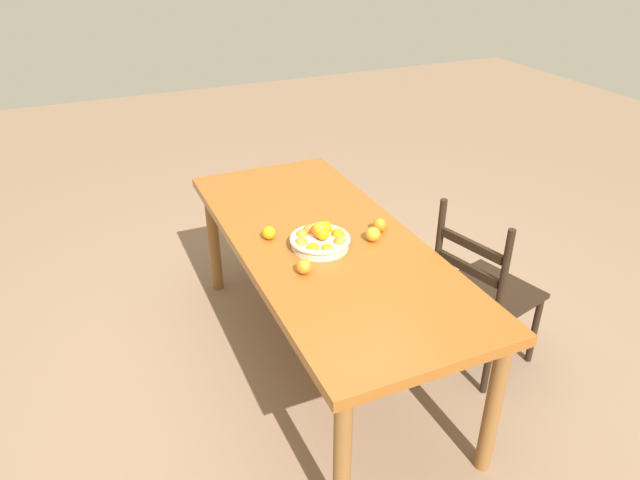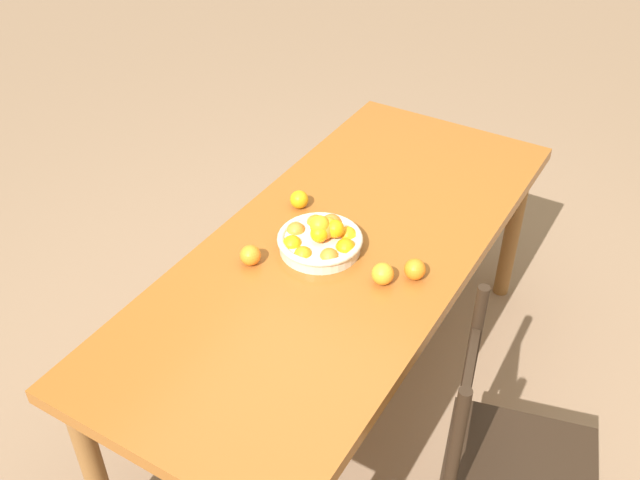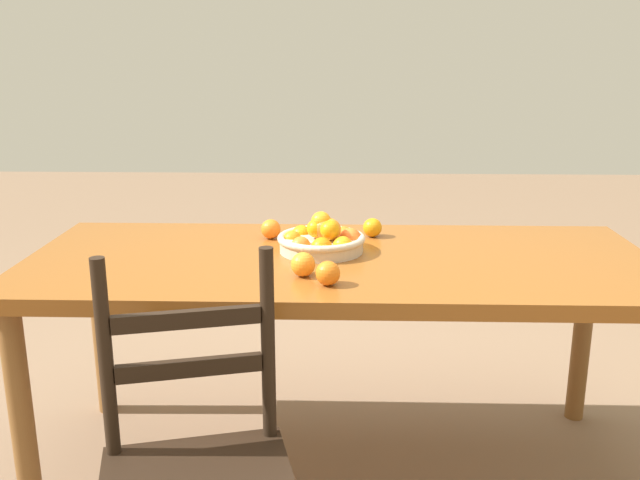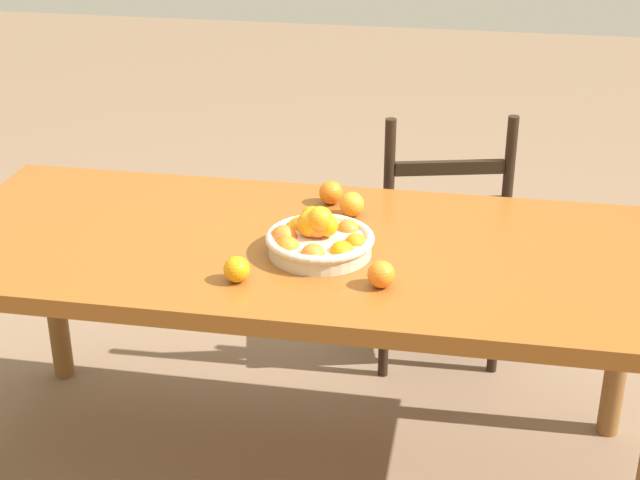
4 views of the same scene
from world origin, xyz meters
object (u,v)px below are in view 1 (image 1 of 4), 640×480
at_px(dining_table, 325,253).
at_px(orange_loose_1, 373,234).
at_px(chair_near_window, 482,294).
at_px(orange_loose_2, 304,267).
at_px(orange_loose_3, 380,225).
at_px(fruit_bowl, 320,239).
at_px(orange_loose_0, 269,233).

height_order(dining_table, orange_loose_1, orange_loose_1).
bearing_deg(dining_table, chair_near_window, 66.07).
relative_size(orange_loose_2, orange_loose_3, 0.99).
relative_size(chair_near_window, orange_loose_1, 13.02).
distance_m(chair_near_window, orange_loose_2, 1.04).
height_order(dining_table, chair_near_window, chair_near_window).
bearing_deg(orange_loose_3, orange_loose_2, -66.97).
distance_m(fruit_bowl, orange_loose_3, 0.34).
bearing_deg(chair_near_window, orange_loose_1, 53.43).
bearing_deg(orange_loose_1, orange_loose_3, 133.58).
bearing_deg(orange_loose_0, dining_table, 65.25).
bearing_deg(orange_loose_0, orange_loose_1, 63.83).
distance_m(fruit_bowl, orange_loose_0, 0.26).
xyz_separation_m(dining_table, orange_loose_2, (0.25, -0.22, 0.11)).
distance_m(dining_table, fruit_bowl, 0.15).
relative_size(fruit_bowl, orange_loose_3, 4.12).
distance_m(orange_loose_0, orange_loose_2, 0.37).
relative_size(chair_near_window, orange_loose_0, 14.06).
height_order(chair_near_window, orange_loose_2, chair_near_window).
relative_size(orange_loose_1, orange_loose_3, 1.03).
bearing_deg(fruit_bowl, orange_loose_3, 94.00).
relative_size(dining_table, orange_loose_2, 29.03).
height_order(orange_loose_1, orange_loose_3, orange_loose_1).
bearing_deg(fruit_bowl, orange_loose_0, -131.33).
distance_m(dining_table, orange_loose_0, 0.30).
bearing_deg(dining_table, orange_loose_0, -114.75).
bearing_deg(orange_loose_1, dining_table, -117.86).
height_order(chair_near_window, orange_loose_0, chair_near_window).
height_order(chair_near_window, fruit_bowl, chair_near_window).
relative_size(chair_near_window, fruit_bowl, 3.26).
bearing_deg(dining_table, orange_loose_3, 83.21).
xyz_separation_m(chair_near_window, orange_loose_3, (-0.30, -0.47, 0.36)).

